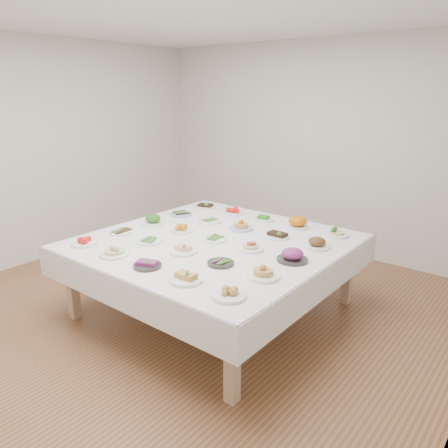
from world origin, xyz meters
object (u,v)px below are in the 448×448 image
Objects in this scene: dish_0 at (84,240)px; dish_12 at (215,238)px; display_table at (214,246)px; dish_24 at (337,230)px.

dish_0 is 1.00× the size of dish_12.
dish_24 is at bearing 44.90° from display_table.
dish_0 reaches higher than dish_12.
dish_0 is 1.00× the size of dish_24.
dish_0 is 2.46m from dish_24.
dish_12 is 1.00× the size of dish_24.
dish_12 is at bearing -22.73° from display_table.
dish_12 reaches higher than display_table.
dish_24 is (0.86, 0.87, 0.04)m from dish_12.
dish_24 is (1.75, 1.73, 0.02)m from dish_0.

